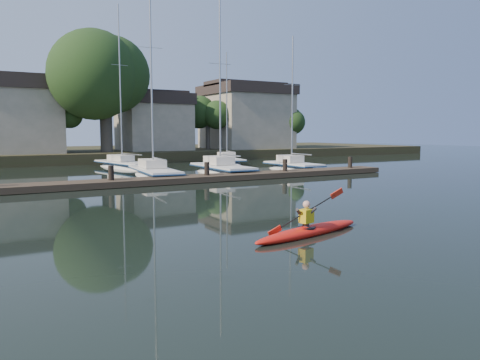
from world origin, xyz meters
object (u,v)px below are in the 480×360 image
sailboat_3 (222,177)px  sailboat_7 (227,166)px  sailboat_6 (124,170)px  kayak (309,229)px  dock (162,180)px  sailboat_4 (293,173)px  sailboat_2 (154,180)px

sailboat_3 → sailboat_7: bearing=61.7°
sailboat_6 → sailboat_7: bearing=-8.6°
kayak → dock: 15.37m
dock → sailboat_3: 7.12m
dock → sailboat_4: bearing=17.1°
kayak → sailboat_6: 28.03m
sailboat_2 → sailboat_6: sailboat_2 is taller
dock → sailboat_6: size_ratio=2.31×
sailboat_6 → sailboat_7: sailboat_6 is taller
sailboat_6 → sailboat_4: bearing=-48.8°
kayak → sailboat_7: size_ratio=0.40×
sailboat_3 → sailboat_4: (6.48, 0.09, 0.01)m
sailboat_3 → sailboat_7: sailboat_3 is taller
sailboat_4 → sailboat_6: sailboat_6 is taller
sailboat_3 → sailboat_7: size_ratio=1.18×
sailboat_2 → sailboat_7: size_ratio=1.28×
sailboat_2 → sailboat_7: bearing=46.1°
dock → sailboat_3: (6.02, 3.77, -0.41)m
sailboat_2 → sailboat_6: 8.66m
sailboat_4 → kayak: bearing=-124.5°
sailboat_3 → sailboat_4: bearing=3.0°
kayak → sailboat_3: (6.98, 19.10, -0.39)m
kayak → sailboat_6: (2.24, 27.94, -0.35)m
dock → sailboat_6: sailboat_6 is taller
dock → sailboat_4: 13.09m
sailboat_2 → sailboat_4: sailboat_2 is taller
kayak → sailboat_4: 23.44m
sailboat_2 → sailboat_7: sailboat_2 is taller
sailboat_4 → sailboat_7: sailboat_4 is taller
sailboat_3 → sailboat_6: sailboat_6 is taller
kayak → sailboat_4: bearing=42.2°
kayak → sailboat_6: sailboat_6 is taller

